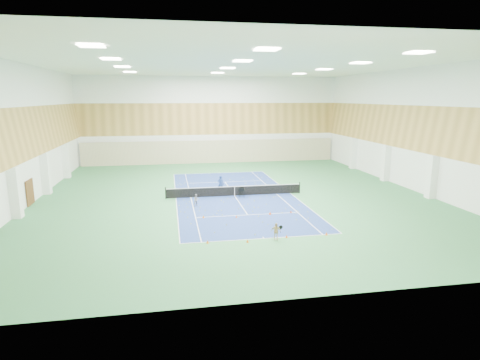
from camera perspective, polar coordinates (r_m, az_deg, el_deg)
name	(u,v)px	position (r m, az deg, el deg)	size (l,w,h in m)	color
ground	(235,196)	(37.91, -0.78, -2.27)	(40.00, 40.00, 0.00)	#317242
room_shell	(234,132)	(36.92, -0.80, 6.81)	(36.00, 40.00, 12.00)	white
wood_cladding	(234,110)	(36.81, -0.81, 9.91)	(36.00, 40.00, 8.00)	#B88B44
ceiling_light_grid	(234,65)	(36.89, -0.83, 16.01)	(21.40, 25.40, 0.06)	white
court_surface	(235,196)	(37.90, -0.78, -2.26)	(10.97, 23.77, 0.01)	navy
tennis_balls_scatter	(235,195)	(37.89, -0.78, -2.20)	(10.57, 22.77, 0.07)	#C9D123
tennis_net	(235,190)	(37.78, -0.78, -1.46)	(12.80, 0.10, 1.10)	black
back_curtain	(212,152)	(56.87, -4.03, 4.04)	(35.40, 0.16, 3.20)	#C6B793
door_left_b	(30,192)	(39.06, -27.71, -1.56)	(0.08, 1.80, 2.20)	#593319
coach	(221,184)	(38.99, -2.76, -0.59)	(0.63, 0.41, 1.72)	navy
child_court	(196,200)	(34.65, -6.22, -2.82)	(0.49, 0.38, 1.01)	#97979F
child_apron	(276,231)	(26.42, 5.12, -7.28)	(0.67, 0.28, 1.15)	tan
ball_cart	(242,192)	(37.31, 0.24, -1.75)	(0.54, 0.54, 0.94)	black
cone_svc_a	(203,217)	(31.16, -5.23, -5.21)	(0.20, 0.20, 0.22)	orange
cone_svc_b	(236,216)	(31.12, -0.51, -5.21)	(0.17, 0.17, 0.19)	#F5590C
cone_svc_c	(270,213)	(32.01, 4.30, -4.72)	(0.22, 0.22, 0.24)	#F4450C
cone_svc_d	(291,212)	(32.67, 7.25, -4.48)	(0.18, 0.18, 0.19)	#DB430B
cone_base_a	(208,242)	(25.94, -4.63, -8.74)	(0.19, 0.19, 0.21)	orange
cone_base_b	(248,241)	(26.02, 1.08, -8.64)	(0.19, 0.19, 0.21)	#D8610B
cone_base_c	(287,236)	(27.02, 6.65, -7.95)	(0.17, 0.17, 0.19)	#EF5C0C
cone_base_d	(327,234)	(27.93, 12.21, -7.46)	(0.19, 0.19, 0.21)	orange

